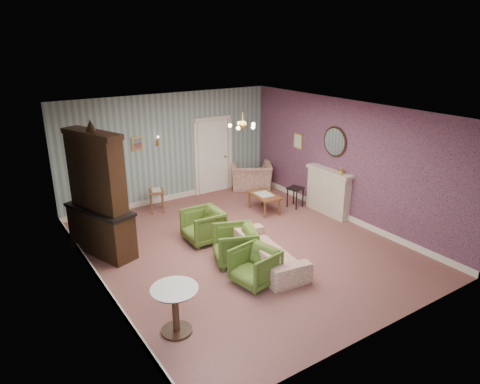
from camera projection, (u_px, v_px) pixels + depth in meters
floor at (242, 247)px, 9.41m from camera, size 7.00×7.00×0.00m
ceiling at (243, 112)px, 8.43m from camera, size 7.00×7.00×0.00m
wall_back at (170, 148)px, 11.67m from camera, size 6.00×0.00×6.00m
wall_front at (381, 249)px, 6.17m from camera, size 6.00×0.00×6.00m
wall_left at (94, 215)px, 7.36m from camera, size 0.00×7.00×7.00m
wall_right at (347, 161)px, 10.48m from camera, size 0.00×7.00×7.00m
wall_right_floral at (346, 161)px, 10.47m from camera, size 0.00×7.00×7.00m
door at (213, 155)px, 12.44m from camera, size 1.12×0.12×2.16m
olive_chair_a at (255, 265)px, 7.93m from camera, size 0.80×0.83×0.75m
olive_chair_b at (235, 243)px, 8.68m from camera, size 0.98×1.01×0.81m
olive_chair_c at (203, 224)px, 9.56m from camera, size 0.76×0.81×0.80m
sofa_chintz at (267, 246)px, 8.59m from camera, size 0.86×2.11×0.80m
wingback_chair at (251, 172)px, 12.87m from camera, size 1.40×1.26×1.03m
dresser at (97, 191)px, 8.74m from camera, size 1.09×1.73×2.73m
fireplace at (328, 192)px, 11.01m from camera, size 0.30×1.40×1.16m
mantel_vase at (341, 171)px, 10.47m from camera, size 0.15×0.15×0.15m
oval_mirror at (335, 142)px, 10.64m from camera, size 0.04×0.76×0.84m
framed_print at (298, 141)px, 11.79m from camera, size 0.04×0.34×0.42m
coffee_table at (264, 203)px, 11.24m from camera, size 0.59×0.97×0.47m
side_table_black at (295, 197)px, 11.52m from camera, size 0.44×0.44×0.54m
pedestal_table at (176, 310)px, 6.59m from camera, size 0.86×0.86×0.78m
nesting_table at (157, 200)px, 11.22m from camera, size 0.50×0.57×0.62m
gilt_mirror_back at (137, 144)px, 11.09m from camera, size 0.28×0.06×0.36m
sconce_left at (116, 147)px, 10.78m from camera, size 0.16×0.12×0.30m
sconce_right at (158, 141)px, 11.36m from camera, size 0.16×0.12×0.30m
chandelier at (243, 126)px, 8.52m from camera, size 0.56×0.56×0.36m
burgundy_cushion at (253, 174)px, 12.74m from camera, size 0.41×0.28×0.39m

